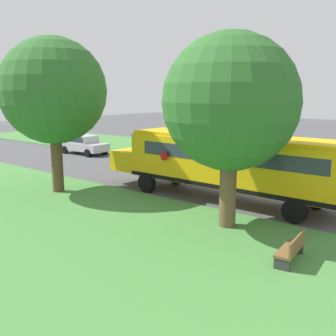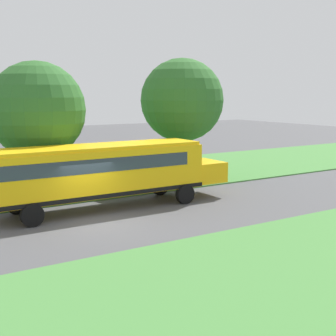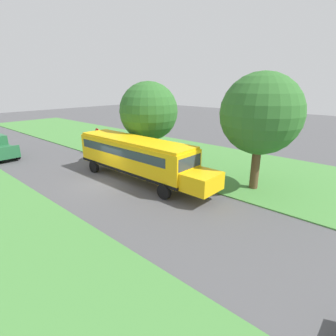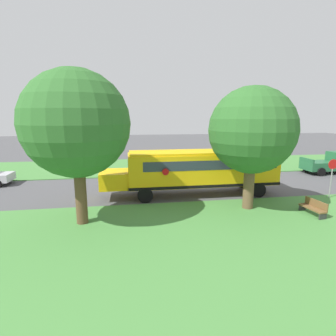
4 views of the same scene
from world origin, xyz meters
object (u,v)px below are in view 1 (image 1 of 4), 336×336
Objects in this scene: oak_tree_roadside_mid at (53,91)px; park_bench at (292,249)px; oak_tree_beside_bus at (236,103)px; car_silver_nearest at (84,144)px; school_bus at (225,161)px.

park_bench is (-0.76, -12.73, -4.69)m from oak_tree_roadside_mid.
oak_tree_beside_bus is 0.93× the size of oak_tree_roadside_mid.
car_silver_nearest is 0.56× the size of oak_tree_roadside_mid.
school_bus is at bearing -60.13° from oak_tree_roadside_mid.
oak_tree_roadside_mid is at bearing 95.47° from oak_tree_beside_bus.
oak_tree_beside_bus reaches higher than park_bench.
oak_tree_beside_bus is 4.43× the size of park_bench.
school_bus is at bearing -106.86° from car_silver_nearest.
oak_tree_roadside_mid reaches higher than park_bench.
oak_tree_roadside_mid is (-9.32, -9.37, 4.28)m from car_silver_nearest.
oak_tree_roadside_mid reaches higher than school_bus.
oak_tree_beside_bus reaches higher than car_silver_nearest.
school_bus is 1.59× the size of oak_tree_roadside_mid.
oak_tree_roadside_mid reaches higher than oak_tree_beside_bus.
car_silver_nearest is at bearing 73.14° from school_bus.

